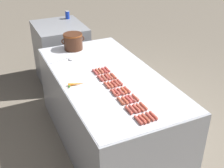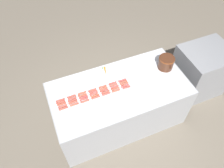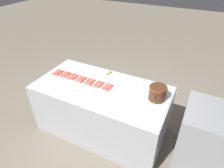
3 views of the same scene
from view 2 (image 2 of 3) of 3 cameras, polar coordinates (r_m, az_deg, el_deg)
The scene contains 41 objects.
ground_plane at distance 3.99m, azimuth 1.63°, elevation -8.80°, with size 20.00×20.00×0.00m, color #756B5B.
griddle_counter at distance 3.61m, azimuth 1.79°, elevation -5.28°, with size 1.05×2.08×0.89m.
back_cabinet at distance 4.32m, azimuth 22.09°, elevation 3.09°, with size 0.72×0.85×0.96m, color gray.
hot_dog_0 at distance 3.18m, azimuth -13.32°, elevation -4.13°, with size 0.03×0.13×0.03m.
hot_dog_1 at distance 3.18m, azimuth -10.55°, elevation -3.20°, with size 0.03×0.13×0.03m.
hot_dog_2 at distance 3.20m, azimuth -7.84°, elevation -2.35°, with size 0.03×0.13×0.03m.
hot_dog_3 at distance 3.21m, azimuth -5.17°, elevation -1.56°, with size 0.03×0.13×0.03m.
hot_dog_4 at distance 3.24m, azimuth -2.47°, elevation -0.68°, with size 0.03×0.13×0.03m.
hot_dog_5 at distance 3.28m, azimuth 0.16°, elevation 0.22°, with size 0.03×0.13×0.03m.
hot_dog_6 at distance 3.32m, azimuth 2.71°, elevation 0.99°, with size 0.03×0.13×0.03m.
hot_dog_7 at distance 3.16m, azimuth -13.20°, elevation -4.66°, with size 0.04×0.13×0.03m.
hot_dog_8 at distance 3.16m, azimuth -10.36°, elevation -3.73°, with size 0.03×0.13×0.03m.
hot_dog_9 at distance 3.17m, azimuth -7.71°, elevation -2.94°, with size 0.03×0.13×0.03m.
hot_dog_10 at distance 3.19m, azimuth -4.92°, elevation -1.98°, with size 0.03×0.13×0.03m.
hot_dog_11 at distance 3.22m, azimuth -2.29°, elevation -1.18°, with size 0.03×0.13×0.03m.
hot_dog_12 at distance 3.26m, azimuth 0.37°, elevation -0.29°, with size 0.03×0.13×0.03m.
hot_dog_13 at distance 3.30m, azimuth 2.95°, elevation 0.56°, with size 0.03×0.13×0.03m.
hot_dog_14 at distance 3.14m, azimuth -13.01°, elevation -5.14°, with size 0.03×0.13×0.03m.
hot_dog_15 at distance 3.14m, azimuth -10.23°, elevation -4.26°, with size 0.03×0.13×0.03m.
hot_dog_16 at distance 3.15m, azimuth -7.45°, elevation -3.43°, with size 0.03×0.13×0.03m.
hot_dog_17 at distance 3.17m, azimuth -4.80°, elevation -2.50°, with size 0.03×0.13×0.03m.
hot_dog_18 at distance 3.20m, azimuth -2.07°, elevation -1.68°, with size 0.03×0.13×0.03m.
hot_dog_19 at distance 3.23m, azimuth 0.72°, elevation -0.78°, with size 0.03×0.13×0.03m.
hot_dog_20 at distance 3.28m, azimuth 3.28°, elevation 0.11°, with size 0.03×0.13×0.03m.
hot_dog_21 at distance 3.11m, azimuth -12.76°, elevation -5.69°, with size 0.03×0.13×0.03m.
hot_dog_22 at distance 3.12m, azimuth -10.11°, elevation -4.79°, with size 0.03×0.13×0.03m.
hot_dog_23 at distance 3.13m, azimuth -7.31°, elevation -3.89°, with size 0.04×0.13×0.03m.
hot_dog_24 at distance 3.15m, azimuth -4.48°, elevation -3.03°, with size 0.03×0.13×0.03m.
hot_dog_25 at distance 3.18m, azimuth -1.66°, elevation -2.14°, with size 0.03×0.13×0.03m.
hot_dog_26 at distance 3.21m, azimuth 0.89°, elevation -1.24°, with size 0.03×0.13×0.03m.
hot_dog_27 at distance 3.25m, azimuth 3.40°, elevation -0.44°, with size 0.03×0.13×0.03m.
hot_dog_28 at distance 3.09m, azimuth -12.56°, elevation -6.22°, with size 0.03×0.13×0.03m.
hot_dog_29 at distance 3.10m, azimuth -9.76°, elevation -5.28°, with size 0.03×0.13×0.03m.
hot_dog_30 at distance 3.11m, azimuth -7.04°, elevation -4.45°, with size 0.03×0.13×0.03m.
hot_dog_31 at distance 3.13m, azimuth -4.28°, elevation -3.50°, with size 0.03×0.13×0.03m.
hot_dog_32 at distance 3.16m, azimuth -1.47°, elevation -2.58°, with size 0.03×0.13×0.03m.
hot_dog_33 at distance 3.19m, azimuth 1.06°, elevation -1.74°, with size 0.03×0.13×0.03m.
hot_dog_34 at distance 3.24m, azimuth 3.82°, elevation -0.86°, with size 0.03×0.13×0.03m.
bean_pot at distance 3.53m, azimuth 13.90°, elevation 5.55°, with size 0.31×0.25×0.21m.
serving_spoon at distance 3.58m, azimuth 8.02°, elevation 5.08°, with size 0.27×0.10×0.02m.
carrot at distance 3.44m, azimuth -1.81°, elevation 3.40°, with size 0.18×0.07×0.03m.
Camera 2 is at (1.79, -0.86, 3.46)m, focal length 35.12 mm.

